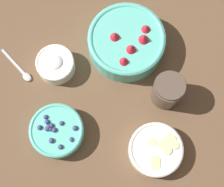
{
  "coord_description": "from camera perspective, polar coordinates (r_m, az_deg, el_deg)",
  "views": [
    {
      "loc": [
        -0.18,
        0.27,
        1.08
      ],
      "look_at": [
        -0.04,
        0.03,
        0.05
      ],
      "focal_mm": 60.0,
      "sensor_mm": 36.0,
      "label": 1
    }
  ],
  "objects": [
    {
      "name": "bowl_strawberries",
      "position": [
        1.12,
        2.22,
        7.88
      ],
      "size": [
        0.23,
        0.23,
        0.1
      ],
      "color": "#56B7A8",
      "rests_on": "ground_plane"
    },
    {
      "name": "jar_chocolate",
      "position": [
        1.08,
        8.5,
        0.41
      ],
      "size": [
        0.09,
        0.09,
        0.11
      ],
      "color": "#4C3D33",
      "rests_on": "ground_plane"
    },
    {
      "name": "spoon",
      "position": [
        1.17,
        -13.61,
        3.33
      ],
      "size": [
        0.14,
        0.05,
        0.01
      ],
      "color": "#B2B2B7",
      "rests_on": "ground_plane"
    },
    {
      "name": "ground_plane",
      "position": [
        1.13,
        -0.84,
        1.63
      ],
      "size": [
        4.0,
        4.0,
        0.0
      ],
      "primitive_type": "plane",
      "color": "brown"
    },
    {
      "name": "bowl_cream",
      "position": [
        1.13,
        -8.61,
        4.43
      ],
      "size": [
        0.11,
        0.11,
        0.06
      ],
      "color": "white",
      "rests_on": "ground_plane"
    },
    {
      "name": "bowl_blueberries",
      "position": [
        1.08,
        -8.41,
        -5.67
      ],
      "size": [
        0.15,
        0.15,
        0.06
      ],
      "color": "#56B7A8",
      "rests_on": "ground_plane"
    },
    {
      "name": "bowl_bananas",
      "position": [
        1.07,
        6.68,
        -8.54
      ],
      "size": [
        0.15,
        0.15,
        0.05
      ],
      "color": "silver",
      "rests_on": "ground_plane"
    }
  ]
}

